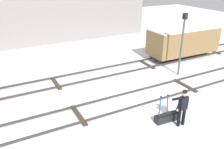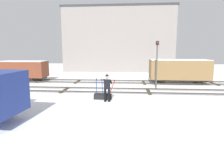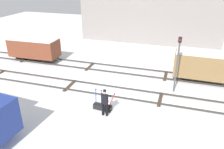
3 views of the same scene
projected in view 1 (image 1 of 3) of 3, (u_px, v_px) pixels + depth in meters
ground_plane at (138, 99)px, 13.21m from camera, size 60.00×60.00×0.00m
track_main_line at (138, 98)px, 13.17m from camera, size 44.00×1.94×0.18m
track_siding_near at (105, 72)px, 16.48m from camera, size 44.00×1.94×0.18m
switch_lever_frame at (167, 116)px, 11.23m from camera, size 1.51×0.45×1.45m
rail_worker at (183, 105)px, 10.62m from camera, size 0.57×0.66×1.85m
signal_post at (182, 39)px, 15.29m from camera, size 0.24×0.32×4.18m
freight_car_back_track at (183, 41)px, 18.95m from camera, size 5.82×2.29×2.46m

